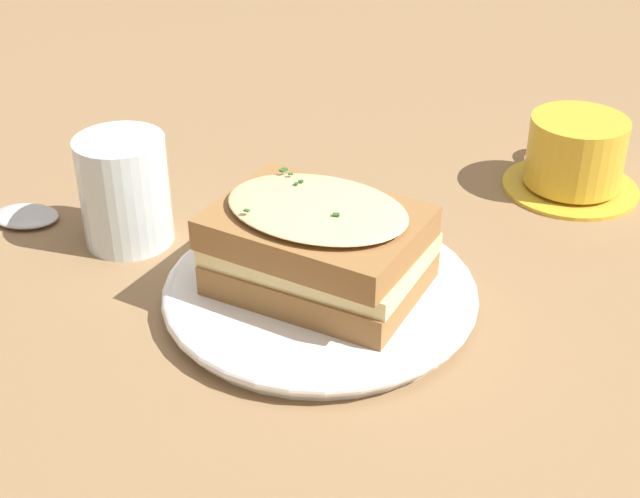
{
  "coord_description": "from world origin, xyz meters",
  "views": [
    {
      "loc": [
        -0.08,
        0.5,
        0.38
      ],
      "look_at": [
        0.01,
        -0.03,
        0.05
      ],
      "focal_mm": 50.0,
      "sensor_mm": 36.0,
      "label": 1
    }
  ],
  "objects": [
    {
      "name": "spoon",
      "position": [
        0.29,
        -0.11,
        0.0
      ],
      "size": [
        0.17,
        0.04,
        0.01
      ],
      "rotation": [
        0.0,
        0.0,
        1.54
      ],
      "color": "silver",
      "rests_on": "ground_plane"
    },
    {
      "name": "ground_plane",
      "position": [
        0.0,
        0.0,
        0.0
      ],
      "size": [
        2.4,
        2.4,
        0.0
      ],
      "primitive_type": "plane",
      "color": "olive"
    },
    {
      "name": "teacup_with_saucer",
      "position": [
        -0.18,
        -0.25,
        0.03
      ],
      "size": [
        0.12,
        0.14,
        0.07
      ],
      "rotation": [
        0.0,
        0.0,
        4.65
      ],
      "color": "gold",
      "rests_on": "ground_plane"
    },
    {
      "name": "sandwich",
      "position": [
        0.01,
        -0.03,
        0.05
      ],
      "size": [
        0.17,
        0.15,
        0.07
      ],
      "rotation": [
        0.0,
        0.0,
        5.97
      ],
      "color": "olive",
      "rests_on": "dinner_plate"
    },
    {
      "name": "dinner_plate",
      "position": [
        0.01,
        -0.03,
        0.01
      ],
      "size": [
        0.23,
        0.23,
        0.02
      ],
      "color": "white",
      "rests_on": "ground_plane"
    },
    {
      "name": "water_glass",
      "position": [
        0.18,
        -0.09,
        0.05
      ],
      "size": [
        0.07,
        0.07,
        0.09
      ],
      "primitive_type": "cylinder",
      "color": "silver",
      "rests_on": "ground_plane"
    }
  ]
}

